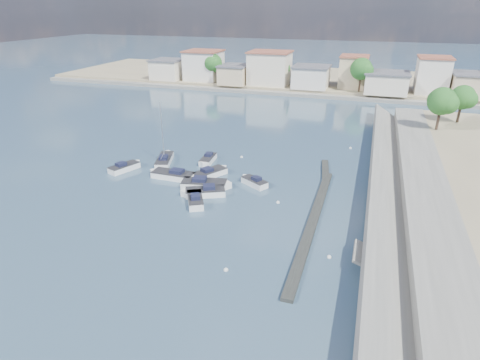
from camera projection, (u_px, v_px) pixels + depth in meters
The scene contains 17 objects.
ground at pixel (299, 134), 69.87m from camera, with size 400.00×400.00×0.00m, color #335267.
seawall_walkway at pixel (431, 218), 40.74m from camera, with size 5.00×90.00×1.80m, color slate.
breakwater at pixel (316, 209), 44.09m from camera, with size 2.00×31.02×0.35m.
far_shore_land at pixel (333, 80), 114.77m from camera, with size 160.00×40.00×1.40m, color gray.
far_shore_quay at pixel (323, 96), 96.64m from camera, with size 160.00×2.50×0.80m, color slate.
far_town at pixel (373, 76), 96.89m from camera, with size 113.01×12.80×8.35m.
shore_trees at pixel (361, 75), 89.39m from camera, with size 74.56×38.32×7.92m.
motorboat_a at pixel (195, 200), 45.73m from camera, with size 3.39×4.45×1.48m.
motorboat_b at pixel (211, 173), 52.90m from camera, with size 3.91×4.96×1.48m.
motorboat_c at pixel (171, 175), 52.27m from camera, with size 6.25×2.26×1.48m.
motorboat_d at pixel (203, 192), 47.46m from camera, with size 5.15×3.74×1.48m.
motorboat_e at pixel (126, 167), 54.72m from camera, with size 3.11×4.69×1.48m.
motorboat_f at pixel (253, 182), 50.21m from camera, with size 3.80×3.09×1.48m.
motorboat_g at pixel (208, 160), 57.24m from camera, with size 1.88×4.54×1.48m.
motorboat_h at pixel (207, 184), 49.59m from camera, with size 6.30×3.28×1.48m.
sailboat at pixel (165, 159), 57.39m from camera, with size 3.47×6.07×9.00m.
mooring_buoys at pixel (304, 192), 48.23m from camera, with size 19.40×36.15×0.40m.
Camera 1 is at (11.19, -27.02, 20.87)m, focal length 30.00 mm.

